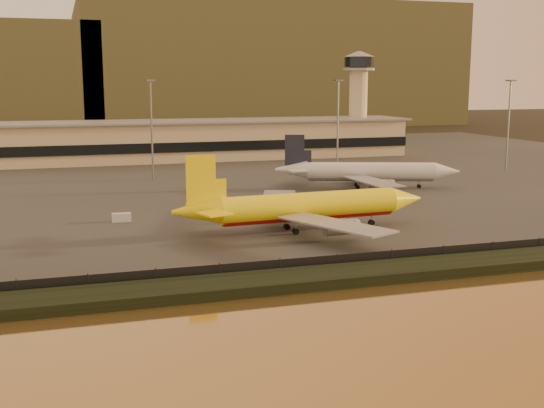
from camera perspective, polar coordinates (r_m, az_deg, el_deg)
The scene contains 12 objects.
ground at distance 102.51m, azimuth 1.62°, elevation -3.93°, with size 900.00×900.00×0.00m, color black.
embankment at distance 86.98m, azimuth 5.27°, elevation -6.07°, with size 320.00×7.00×1.40m, color black.
tarmac at distance 193.37m, azimuth -7.55°, elevation 2.69°, with size 320.00×220.00×0.20m, color #2D2D2D.
perimeter_fence at distance 90.38m, azimuth 4.31°, elevation -5.03°, with size 300.00×0.05×2.20m, color black.
terminal_building at distance 221.08m, azimuth -12.68°, elevation 5.06°, with size 202.00×25.00×12.60m.
control_tower at distance 247.22m, azimuth 7.24°, elevation 9.32°, with size 11.20×11.20×35.50m.
apron_light_masts at distance 175.77m, azimuth -1.68°, elevation 7.14°, with size 152.20×12.20×25.40m.
distant_hills at distance 434.22m, azimuth -16.06°, elevation 10.62°, with size 470.00×160.00×70.00m.
dhl_cargo_jet at distance 114.42m, azimuth 2.75°, elevation -0.27°, with size 45.26×44.31×13.53m.
white_narrowbody_jet at distance 162.87m, azimuth 7.97°, elevation 2.66°, with size 42.53×40.36×12.56m.
gse_vehicle_yellow at distance 135.27m, azimuth 4.40°, elevation 0.00°, with size 4.26×1.92×1.92m, color yellow.
gse_vehicle_white at distance 125.46m, azimuth -12.47°, elevation -1.10°, with size 3.41×1.53×1.53m, color silver.
Camera 1 is at (-32.33, -94.02, 24.94)m, focal length 45.00 mm.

